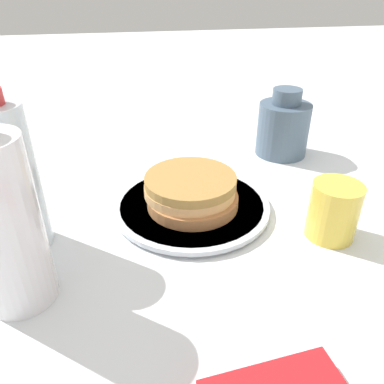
# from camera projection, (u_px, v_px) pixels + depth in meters

# --- Properties ---
(ground_plane) EXTENTS (4.00, 4.00, 0.00)m
(ground_plane) POSITION_uv_depth(u_px,v_px,m) (177.00, 211.00, 0.58)
(ground_plane) COLOR white
(plate) EXTENTS (0.24, 0.24, 0.01)m
(plate) POSITION_uv_depth(u_px,v_px,m) (192.00, 206.00, 0.58)
(plate) COLOR silver
(plate) RESTS_ON ground_plane
(pancake_stack) EXTENTS (0.14, 0.15, 0.05)m
(pancake_stack) POSITION_uv_depth(u_px,v_px,m) (191.00, 191.00, 0.57)
(pancake_stack) COLOR #B77645
(pancake_stack) RESTS_ON plate
(juice_glass) EXTENTS (0.07, 0.07, 0.08)m
(juice_glass) POSITION_uv_depth(u_px,v_px,m) (334.00, 211.00, 0.51)
(juice_glass) COLOR yellow
(juice_glass) RESTS_ON ground_plane
(cream_jug) EXTENTS (0.10, 0.10, 0.13)m
(cream_jug) POSITION_uv_depth(u_px,v_px,m) (283.00, 127.00, 0.74)
(cream_jug) COLOR #4C6075
(cream_jug) RESTS_ON ground_plane
(water_bottle_near) EXTENTS (0.07, 0.07, 0.21)m
(water_bottle_near) POSITION_uv_depth(u_px,v_px,m) (10.00, 179.00, 0.46)
(water_bottle_near) COLOR silver
(water_bottle_near) RESTS_ON ground_plane
(water_bottle_far) EXTENTS (0.08, 0.08, 0.21)m
(water_bottle_far) POSITION_uv_depth(u_px,v_px,m) (3.00, 225.00, 0.38)
(water_bottle_far) COLOR white
(water_bottle_far) RESTS_ON ground_plane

